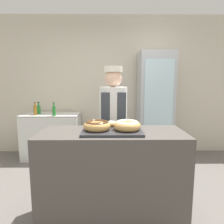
{
  "coord_description": "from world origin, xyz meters",
  "views": [
    {
      "loc": [
        -0.02,
        -1.91,
        1.43
      ],
      "look_at": [
        0.0,
        0.1,
        1.13
      ],
      "focal_mm": 32.0,
      "sensor_mm": 36.0,
      "label": 1
    }
  ],
  "objects": [
    {
      "name": "ground_plane",
      "position": [
        0.0,
        0.0,
        0.0
      ],
      "size": [
        14.0,
        14.0,
        0.0
      ],
      "primitive_type": "plane",
      "color": "#66605B"
    },
    {
      "name": "serving_tray",
      "position": [
        0.0,
        0.0,
        0.96
      ],
      "size": [
        0.57,
        0.44,
        0.02
      ],
      "color": "#2D2D33",
      "rests_on": "display_counter"
    },
    {
      "name": "chest_freezer",
      "position": [
        -1.12,
        1.78,
        0.42
      ],
      "size": [
        1.04,
        0.57,
        0.84
      ],
      "color": "silver",
      "rests_on": "ground_plane"
    },
    {
      "name": "bottle_green_b",
      "position": [
        -1.35,
        1.79,
        0.93
      ],
      "size": [
        0.07,
        0.07,
        0.22
      ],
      "color": "#2D8C38",
      "rests_on": "chest_freezer"
    },
    {
      "name": "bottle_amber",
      "position": [
        -1.36,
        1.64,
        0.93
      ],
      "size": [
        0.06,
        0.06,
        0.24
      ],
      "color": "#99661E",
      "rests_on": "chest_freezer"
    },
    {
      "name": "baker_person",
      "position": [
        0.02,
        0.56,
        0.86
      ],
      "size": [
        0.34,
        0.34,
        1.62
      ],
      "color": "#4C4C51",
      "rests_on": "ground_plane"
    },
    {
      "name": "bottle_green",
      "position": [
        -1.0,
        1.56,
        0.93
      ],
      "size": [
        0.06,
        0.06,
        0.24
      ],
      "color": "#2D8C38",
      "rests_on": "chest_freezer"
    },
    {
      "name": "brownie_back_right",
      "position": [
        0.05,
        0.15,
        0.99
      ],
      "size": [
        0.1,
        0.1,
        0.03
      ],
      "color": "black",
      "rests_on": "serving_tray"
    },
    {
      "name": "donut_mini_center",
      "position": [
        0.0,
        0.15,
        1.0
      ],
      "size": [
        0.13,
        0.13,
        0.05
      ],
      "color": "tan",
      "rests_on": "serving_tray"
    },
    {
      "name": "wall_back",
      "position": [
        0.0,
        2.13,
        1.35
      ],
      "size": [
        8.0,
        0.06,
        2.7
      ],
      "color": "beige",
      "rests_on": "ground_plane"
    },
    {
      "name": "donut_light_glaze",
      "position": [
        0.15,
        -0.03,
        1.02
      ],
      "size": [
        0.26,
        0.26,
        0.09
      ],
      "color": "tan",
      "rests_on": "serving_tray"
    },
    {
      "name": "donut_chocolate_glaze",
      "position": [
        -0.15,
        -0.03,
        1.02
      ],
      "size": [
        0.26,
        0.26,
        0.09
      ],
      "color": "tan",
      "rests_on": "serving_tray"
    },
    {
      "name": "display_counter",
      "position": [
        0.0,
        0.0,
        0.47
      ],
      "size": [
        1.43,
        0.57,
        0.95
      ],
      "color": "#4C4742",
      "rests_on": "ground_plane"
    },
    {
      "name": "beverage_fridge",
      "position": [
        0.81,
        1.78,
        0.98
      ],
      "size": [
        0.61,
        0.59,
        1.96
      ],
      "color": "#ADB2B7",
      "rests_on": "ground_plane"
    },
    {
      "name": "brownie_back_left",
      "position": [
        -0.05,
        0.15,
        0.99
      ],
      "size": [
        0.1,
        0.1,
        0.03
      ],
      "color": "black",
      "rests_on": "serving_tray"
    }
  ]
}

